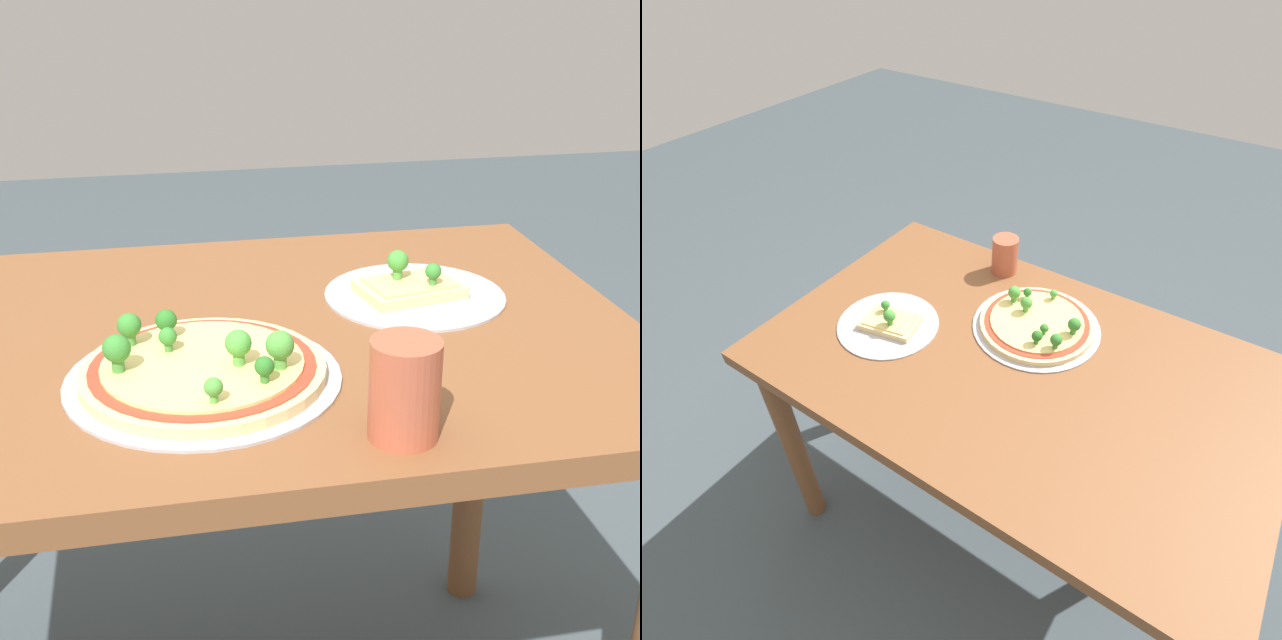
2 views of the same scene
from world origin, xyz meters
The scene contains 4 objects.
dining_table centered at (0.00, 0.00, 0.66)m, with size 1.20×0.76×0.77m.
pizza_tray_whole centered at (-0.01, 0.13, 0.79)m, with size 0.33×0.33×0.07m.
pizza_tray_slice centered at (-0.32, -0.07, 0.78)m, with size 0.26×0.26×0.07m.
drinking_cup centered at (-0.20, 0.30, 0.83)m, with size 0.07×0.07×0.11m, color #AD5138.
Camera 1 is at (0.04, 1.08, 1.25)m, focal length 50.00 mm.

